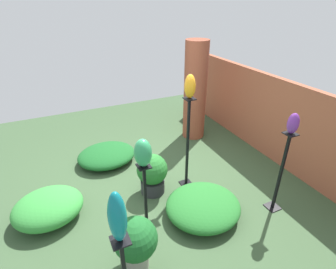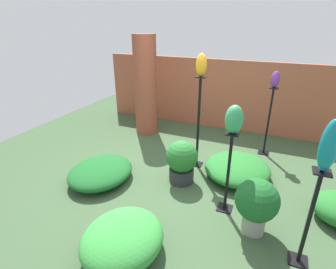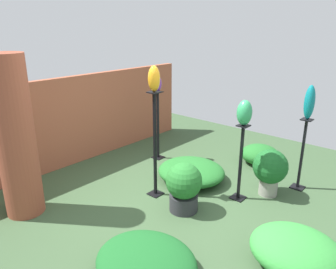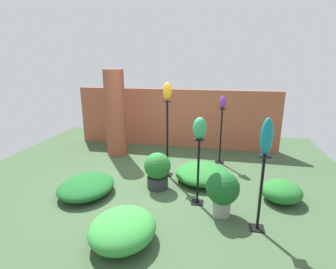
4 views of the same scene
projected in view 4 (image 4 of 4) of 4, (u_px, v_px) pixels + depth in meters
The scene contains 17 objects.
ground_plane at pixel (153, 184), 5.18m from camera, with size 8.00×8.00×0.00m, color #385133.
brick_wall_back at pixel (175, 118), 7.31m from camera, with size 5.60×0.12×1.61m, color #9E5138.
brick_pillar at pixel (115, 113), 6.58m from camera, with size 0.50×0.50×2.17m, color brown.
pedestal_jade at pixel (198, 175), 4.37m from camera, with size 0.20×0.20×1.15m.
pedestal_amber at pixel (167, 142), 5.41m from camera, with size 0.20×0.20×1.60m.
pedestal_teal at pixel (260, 196), 3.68m from camera, with size 0.20×0.20×1.14m.
pedestal_violet at pixel (221, 138), 6.14m from camera, with size 0.20×0.20×1.31m.
art_vase_jade at pixel (200, 128), 4.15m from camera, with size 0.22×0.21×0.36m, color #2D9356.
art_vase_amber at pixel (167, 92), 5.13m from camera, with size 0.17×0.16×0.36m, color orange.
art_vase_teal at pixel (267, 137), 3.44m from camera, with size 0.16×0.15×0.51m, color #0F727A.
art_vase_violet at pixel (223, 102), 5.91m from camera, with size 0.15×0.15×0.29m, color #6B2D8C.
potted_plant_back_center at pixel (223, 190), 4.06m from camera, with size 0.52×0.52×0.73m.
potted_plant_walkway_edge at pixel (157, 169), 4.95m from camera, with size 0.51×0.51×0.70m.
foliage_bed_east at pixel (202, 173), 5.32m from camera, with size 1.06×1.13×0.32m, color #236B28.
foliage_bed_west at pixel (123, 229), 3.50m from camera, with size 0.89×1.00×0.40m, color #338C38.
foliage_bed_center at pixel (281, 191), 4.54m from camera, with size 0.69×0.70×0.35m, color #236B28.
foliage_bed_rear at pixel (86, 186), 4.79m from camera, with size 0.98×1.12×0.29m, color #195923.
Camera 4 is at (1.23, -4.56, 2.36)m, focal length 28.00 mm.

